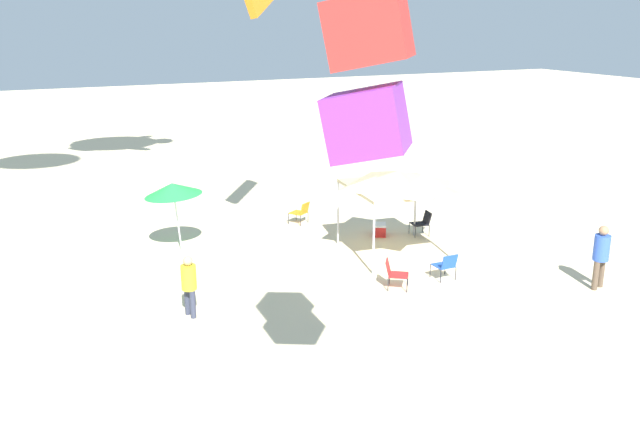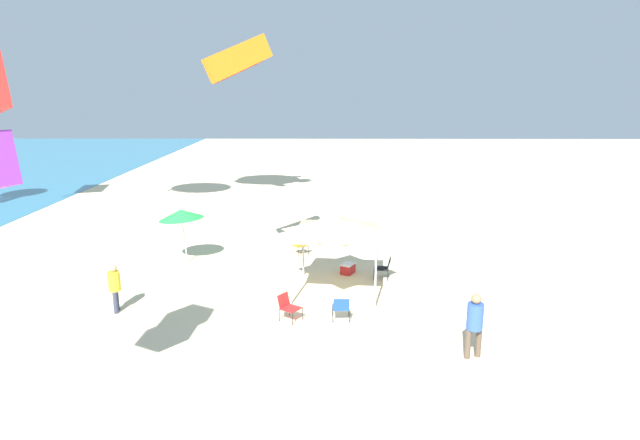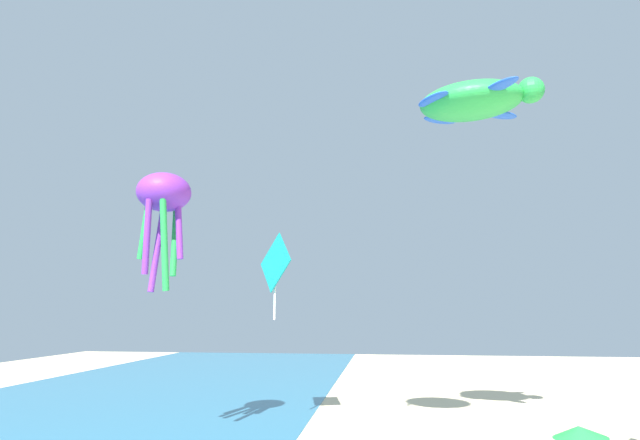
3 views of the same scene
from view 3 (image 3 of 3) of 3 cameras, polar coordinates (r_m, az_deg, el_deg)
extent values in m
cone|color=green|center=(20.87, 27.86, -20.90)|extent=(1.82, 1.84, 0.56)
cube|color=teal|center=(28.24, -5.21, -4.90)|extent=(2.64, 2.35, 3.45)
cylinder|color=white|center=(28.12, -5.28, -8.96)|extent=(0.12, 0.12, 2.46)
ellipsoid|color=green|center=(26.62, 17.07, 13.01)|extent=(5.20, 5.88, 2.36)
sphere|color=green|center=(26.72, 23.26, 13.66)|extent=(1.27, 1.27, 1.27)
ellipsoid|color=blue|center=(28.22, 20.24, 11.36)|extent=(1.60, 2.11, 0.28)
ellipsoid|color=blue|center=(24.84, 20.16, 14.43)|extent=(2.05, 1.81, 0.28)
ellipsoid|color=blue|center=(27.95, 13.76, 11.21)|extent=(1.60, 2.11, 0.28)
ellipsoid|color=blue|center=(25.37, 12.98, 13.49)|extent=(2.05, 1.81, 0.28)
ellipsoid|color=purple|center=(25.79, -17.64, 3.08)|extent=(2.66, 2.66, 1.94)
cylinder|color=purple|center=(25.15, -16.03, -1.21)|extent=(0.34, 0.59, 2.83)
cylinder|color=green|center=(25.92, -16.50, -2.32)|extent=(0.64, 0.46, 3.62)
cylinder|color=purple|center=(26.15, -18.34, -3.16)|extent=(0.67, 0.57, 4.40)
cylinder|color=green|center=(25.71, -19.69, -1.19)|extent=(0.34, 0.59, 2.83)
cylinder|color=purple|center=(24.82, -19.43, -1.80)|extent=(0.64, 0.46, 3.62)
cylinder|color=green|center=(24.47, -17.60, -2.72)|extent=(0.67, 0.57, 4.40)
camera|label=1|loc=(2.87, 135.91, 30.73)|focal=38.82mm
camera|label=2|loc=(12.82, 106.18, 7.02)|focal=30.44mm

